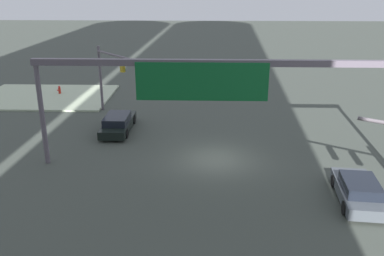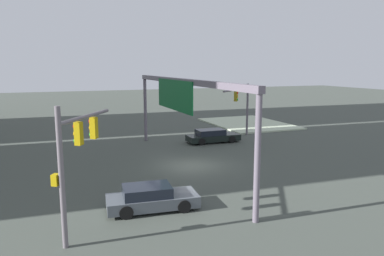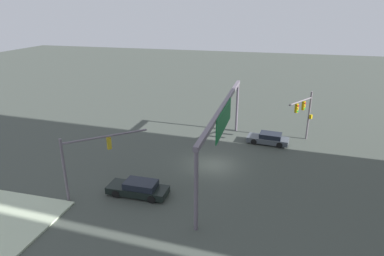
% 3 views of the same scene
% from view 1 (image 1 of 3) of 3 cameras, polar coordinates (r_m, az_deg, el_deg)
% --- Properties ---
extents(ground_plane, '(167.07, 167.07, 0.00)m').
position_cam_1_polar(ground_plane, '(25.09, 3.28, -4.18)').
color(ground_plane, '#424841').
extents(sidewalk_corner, '(11.47, 8.33, 0.15)m').
position_cam_1_polar(sidewalk_corner, '(39.94, -19.15, 4.04)').
color(sidewalk_corner, '#B5C4A4').
rests_on(sidewalk_corner, ground).
extents(traffic_signal_near_corner, '(4.54, 5.02, 5.17)m').
position_cam_1_polar(traffic_signal_near_corner, '(32.57, -10.95, 7.82)').
color(traffic_signal_near_corner, slate).
rests_on(traffic_signal_near_corner, ground).
extents(overhead_sign_gantry, '(20.01, 0.43, 6.09)m').
position_cam_1_polar(overhead_sign_gantry, '(22.60, 3.01, 6.65)').
color(overhead_sign_gantry, slate).
rests_on(overhead_sign_gantry, ground).
extents(sedan_car_approaching, '(1.88, 4.84, 1.21)m').
position_cam_1_polar(sedan_car_approaching, '(29.77, -10.01, 0.67)').
color(sedan_car_approaching, black).
rests_on(sedan_car_approaching, ground).
extents(sedan_car_waiting_far, '(2.21, 4.55, 1.21)m').
position_cam_1_polar(sedan_car_waiting_far, '(21.77, 21.63, -7.91)').
color(sedan_car_waiting_far, '#484E55').
rests_on(sedan_car_waiting_far, ground).
extents(fire_hydrant_on_curb, '(0.33, 0.22, 0.71)m').
position_cam_1_polar(fire_hydrant_on_curb, '(40.29, -17.54, 4.96)').
color(fire_hydrant_on_curb, red).
rests_on(fire_hydrant_on_curb, sidewalk_corner).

